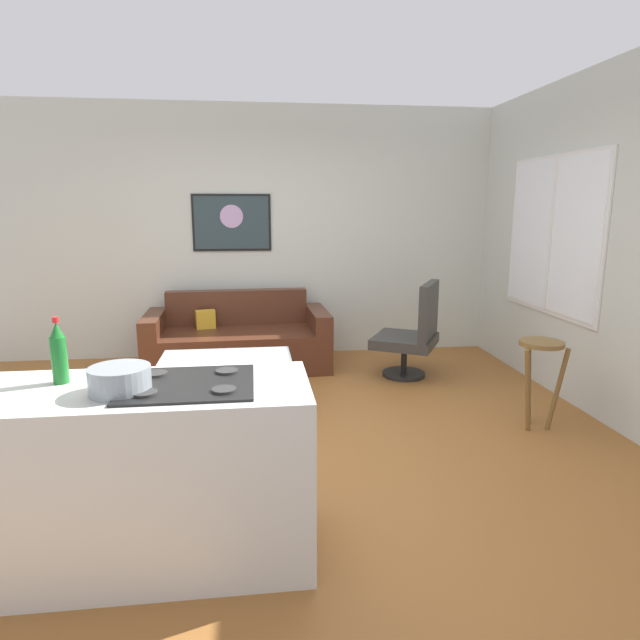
% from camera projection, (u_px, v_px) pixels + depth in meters
% --- Properties ---
extents(ground, '(6.40, 6.40, 0.04)m').
position_uv_depth(ground, '(277.00, 440.00, 4.03)').
color(ground, '#995F2B').
extents(back_wall, '(6.40, 0.05, 2.80)m').
position_uv_depth(back_wall, '(265.00, 233.00, 6.10)').
color(back_wall, silver).
rests_on(back_wall, ground).
extents(right_wall, '(0.05, 6.40, 2.80)m').
position_uv_depth(right_wall, '(597.00, 244.00, 4.35)').
color(right_wall, silver).
rests_on(right_wall, ground).
extents(couch, '(1.93, 0.93, 0.79)m').
position_uv_depth(couch, '(238.00, 342.00, 5.75)').
color(couch, '#4C2819').
rests_on(couch, ground).
extents(coffee_table, '(1.09, 0.54, 0.45)m').
position_uv_depth(coffee_table, '(226.00, 360.00, 4.56)').
color(coffee_table, silver).
rests_on(coffee_table, ground).
extents(armchair, '(0.81, 0.82, 0.97)m').
position_uv_depth(armchair, '(413.00, 333.00, 5.37)').
color(armchair, black).
rests_on(armchair, ground).
extents(bar_stool, '(0.38, 0.37, 0.70)m').
position_uv_depth(bar_stool, '(540.00, 361.00, 4.10)').
color(bar_stool, brown).
rests_on(bar_stool, ground).
extents(kitchen_counter, '(1.75, 0.65, 0.90)m').
position_uv_depth(kitchen_counter, '(126.00, 476.00, 2.55)').
color(kitchen_counter, silver).
rests_on(kitchen_counter, ground).
extents(soda_bottle_2, '(0.07, 0.07, 0.32)m').
position_uv_depth(soda_bottle_2, '(59.00, 354.00, 2.50)').
color(soda_bottle_2, '#1B6D27').
rests_on(soda_bottle_2, kitchen_counter).
extents(mixing_bowl, '(0.27, 0.27, 0.12)m').
position_uv_depth(mixing_bowl, '(120.00, 380.00, 2.38)').
color(mixing_bowl, '#8B949B').
rests_on(mixing_bowl, kitchen_counter).
extents(wall_painting, '(0.87, 0.03, 0.63)m').
position_uv_depth(wall_painting, '(232.00, 223.00, 5.99)').
color(wall_painting, black).
extents(window, '(0.03, 1.55, 1.44)m').
position_uv_depth(window, '(552.00, 236.00, 4.92)').
color(window, silver).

